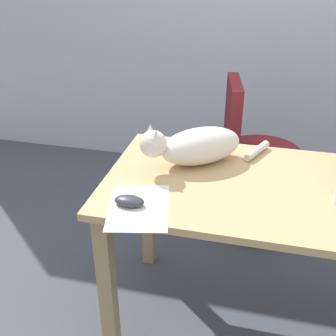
# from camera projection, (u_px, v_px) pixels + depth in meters

# --- Properties ---
(ground_plane) EXTENTS (8.00, 8.00, 0.00)m
(ground_plane) POSITION_uv_depth(u_px,v_px,m) (283.00, 326.00, 1.91)
(ground_plane) COLOR #474C56
(desk) EXTENTS (1.57, 0.71, 0.74)m
(desk) POSITION_uv_depth(u_px,v_px,m) (304.00, 212.00, 1.60)
(desk) COLOR tan
(desk) RESTS_ON ground_plane
(office_chair) EXTENTS (0.49, 0.48, 0.92)m
(office_chair) POSITION_uv_depth(u_px,v_px,m) (252.00, 169.00, 2.42)
(office_chair) COLOR black
(office_chair) RESTS_ON ground_plane
(cat) EXTENTS (0.51, 0.40, 0.20)m
(cat) POSITION_uv_depth(u_px,v_px,m) (196.00, 145.00, 1.71)
(cat) COLOR silver
(cat) RESTS_ON desk
(computer_mouse) EXTENTS (0.11, 0.06, 0.04)m
(computer_mouse) POSITION_uv_depth(u_px,v_px,m) (129.00, 201.00, 1.46)
(computer_mouse) COLOR #333338
(computer_mouse) RESTS_ON desk
(paper_sheet) EXTENTS (0.27, 0.33, 0.00)m
(paper_sheet) POSITION_uv_depth(u_px,v_px,m) (139.00, 207.00, 1.45)
(paper_sheet) COLOR white
(paper_sheet) RESTS_ON desk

